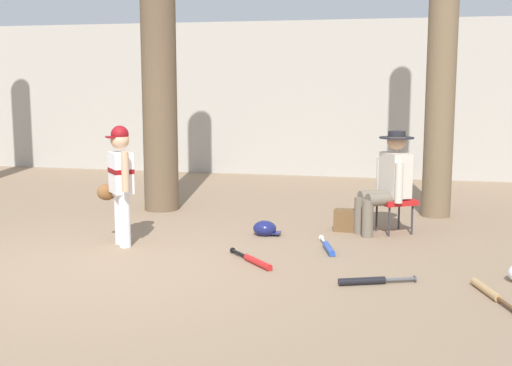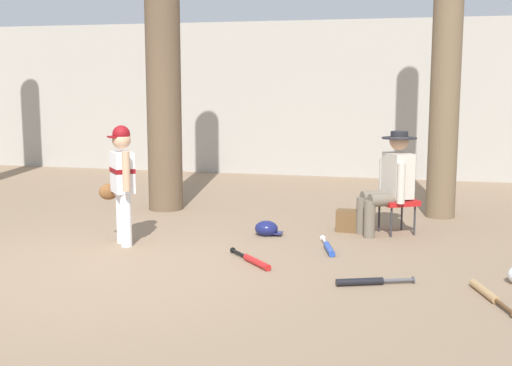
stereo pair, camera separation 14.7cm
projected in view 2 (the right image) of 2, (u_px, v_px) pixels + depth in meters
The scene contains 13 objects.
ground_plane at pixel (108, 267), 6.45m from camera, with size 60.00×60.00×0.00m, color #897056.
concrete_back_wall at pixel (269, 99), 12.76m from camera, with size 18.00×0.36×2.86m, color #ADA89E.
tree_near_player at pixel (163, 50), 9.04m from camera, with size 0.68×0.68×5.04m.
tree_behind_spectator at pixel (448, 29), 8.47m from camera, with size 0.61×0.61×5.48m.
young_ballplayer at pixel (121, 177), 7.24m from camera, with size 0.54×0.48×1.31m.
folding_stool at pixel (397, 203), 7.82m from camera, with size 0.55×0.55×0.41m.
seated_spectator at pixel (390, 180), 7.75m from camera, with size 0.66×0.57×1.20m.
handbag_beside_stool at pixel (351, 221), 7.95m from camera, with size 0.34×0.18×0.26m, color brown.
bat_blue_youth at pixel (328, 248), 7.07m from camera, with size 0.26×0.71×0.07m.
bat_wood_tan at pixel (487, 294), 5.55m from camera, with size 0.31×0.79×0.07m.
bat_red_barrel at pixel (254, 261), 6.56m from camera, with size 0.56×0.61×0.07m.
bat_black_composite at pixel (366, 282), 5.88m from camera, with size 0.68×0.32×0.07m.
batting_helmet_navy at pixel (267, 229), 7.77m from camera, with size 0.32×0.25×0.18m.
Camera 2 is at (2.92, -5.71, 1.78)m, focal length 47.09 mm.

